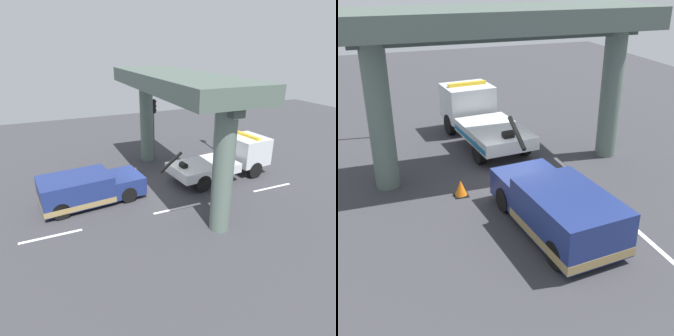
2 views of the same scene
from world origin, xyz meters
The scene contains 10 objects.
ground_plane centered at (0.00, 0.00, -0.05)m, with size 60.00×40.00×0.10m, color #38383D.
lane_stripe_west centered at (-6.00, -2.42, 0.00)m, with size 2.60×0.16×0.01m, color silver.
lane_stripe_mid centered at (0.00, -2.42, 0.00)m, with size 2.60×0.16×0.01m, color silver.
lane_stripe_east centered at (6.00, -2.42, 0.00)m, with size 2.60×0.16×0.01m, color silver.
tow_truck_white centered at (4.64, 0.08, 1.20)m, with size 7.34×2.98×2.46m.
towed_van_green centered at (-3.99, -0.01, 0.78)m, with size 5.39×2.68×1.58m.
overpass_structure centered at (0.96, 0.00, 5.24)m, with size 3.60×11.40×6.29m.
traffic_light_near centered at (1.52, 4.81, 3.06)m, with size 0.39×0.32×4.19m.
traffic_light_far centered at (6.52, 4.81, 3.04)m, with size 0.39×0.32×4.17m.
traffic_cone_orange centered at (-0.69, 2.28, 0.29)m, with size 0.51×0.51×0.60m.
Camera 2 is at (-14.34, 5.31, 7.54)m, focal length 46.28 mm.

